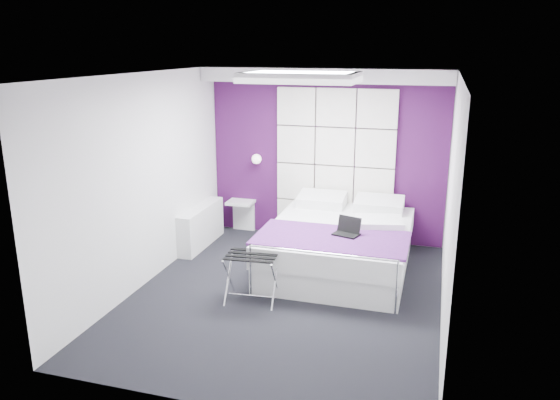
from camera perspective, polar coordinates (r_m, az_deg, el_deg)
name	(u,v)px	position (r m, az deg, el deg)	size (l,w,h in m)	color
floor	(286,295)	(6.67, 0.61, -9.91)	(4.40, 4.40, 0.00)	black
ceiling	(287,74)	(6.02, 0.69, 12.98)	(4.40, 4.40, 0.00)	white
wall_back	(326,155)	(8.31, 4.82, 4.66)	(3.60, 3.60, 0.00)	white
wall_left	(146,180)	(6.92, -13.85, 2.00)	(4.40, 4.40, 0.00)	white
wall_right	(451,203)	(6.00, 17.41, -0.35)	(4.40, 4.40, 0.00)	white
accent_wall	(326,156)	(8.30, 4.81, 4.65)	(3.58, 0.02, 2.58)	#3B0E3E
soffit	(324,75)	(7.92, 4.64, 12.88)	(3.58, 0.50, 0.20)	white
headboard	(335,165)	(8.25, 5.74, 3.63)	(1.80, 0.08, 2.30)	silver
skylight	(300,76)	(6.60, 2.15, 12.78)	(1.36, 0.86, 0.12)	white
wall_lamp	(257,159)	(8.46, -2.38, 4.35)	(0.15, 0.15, 0.15)	white
radiator	(201,226)	(8.25, -8.23, -2.72)	(0.22, 1.20, 0.60)	white
bed	(339,245)	(7.37, 6.21, -4.65)	(1.87, 2.26, 0.79)	white
nightstand	(241,202)	(8.69, -4.15, -0.25)	(0.41, 0.32, 0.05)	white
luggage_rack	(252,278)	(6.44, -2.97, -8.12)	(0.58, 0.43, 0.57)	silver
laptop	(347,230)	(6.84, 6.99, -3.12)	(0.31, 0.22, 0.22)	black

